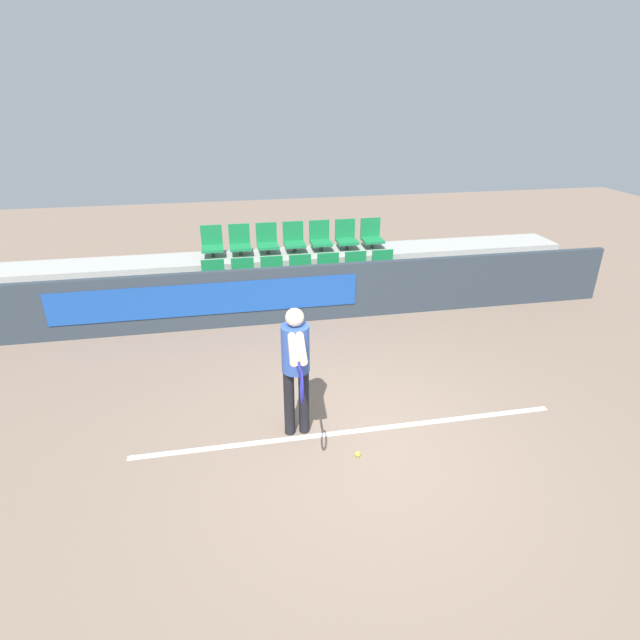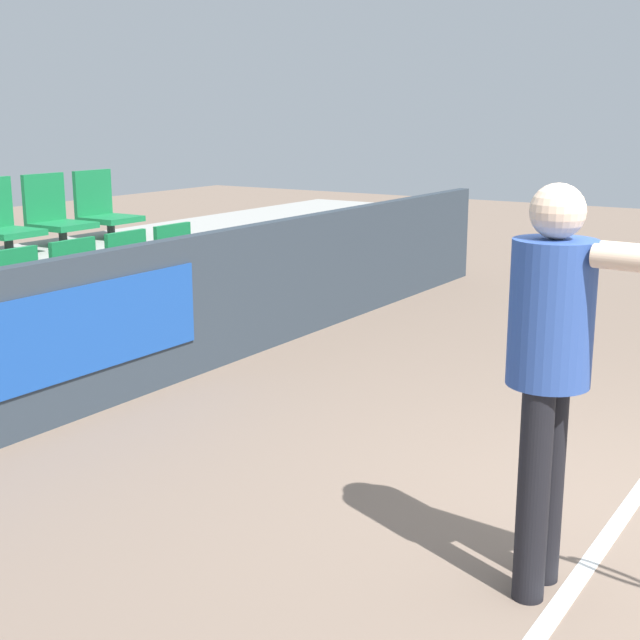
{
  "view_description": "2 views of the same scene",
  "coord_description": "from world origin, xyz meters",
  "px_view_note": "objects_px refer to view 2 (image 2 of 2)",
  "views": [
    {
      "loc": [
        -1.34,
        -4.55,
        3.91
      ],
      "look_at": [
        -0.11,
        1.95,
        0.84
      ],
      "focal_mm": 28.0,
      "sensor_mm": 36.0,
      "label": 1
    },
    {
      "loc": [
        -4.0,
        -0.56,
        1.94
      ],
      "look_at": [
        0.19,
        2.13,
        0.78
      ],
      "focal_mm": 50.0,
      "sensor_mm": 36.0,
      "label": 2
    }
  ],
  "objects_px": {
    "stadium_chair_4": "(86,286)",
    "stadium_chair_3": "(26,298)",
    "stadium_chair_12": "(55,215)",
    "stadium_chair_11": "(0,221)",
    "stadium_chair_13": "(103,209)",
    "stadium_chair_6": "(184,265)",
    "stadium_chair_5": "(138,275)",
    "tennis_player": "(566,349)"
  },
  "relations": [
    {
      "from": "stadium_chair_5",
      "to": "tennis_player",
      "type": "xyz_separation_m",
      "value": [
        -1.78,
        -4.01,
        0.37
      ]
    },
    {
      "from": "stadium_chair_12",
      "to": "tennis_player",
      "type": "height_order",
      "value": "tennis_player"
    },
    {
      "from": "stadium_chair_12",
      "to": "stadium_chair_13",
      "type": "relative_size",
      "value": 1.0
    },
    {
      "from": "stadium_chair_4",
      "to": "stadium_chair_3",
      "type": "bearing_deg",
      "value": 180.0
    },
    {
      "from": "stadium_chair_11",
      "to": "stadium_chair_3",
      "type": "bearing_deg",
      "value": -120.57
    },
    {
      "from": "stadium_chair_11",
      "to": "stadium_chair_13",
      "type": "relative_size",
      "value": 1.0
    },
    {
      "from": "stadium_chair_4",
      "to": "stadium_chair_5",
      "type": "relative_size",
      "value": 1.0
    },
    {
      "from": "stadium_chair_5",
      "to": "stadium_chair_6",
      "type": "distance_m",
      "value": 0.55
    },
    {
      "from": "stadium_chair_5",
      "to": "stadium_chair_11",
      "type": "distance_m",
      "value": 1.16
    },
    {
      "from": "stadium_chair_4",
      "to": "stadium_chair_11",
      "type": "relative_size",
      "value": 1.0
    },
    {
      "from": "stadium_chair_5",
      "to": "stadium_chair_12",
      "type": "relative_size",
      "value": 1.0
    },
    {
      "from": "stadium_chair_5",
      "to": "tennis_player",
      "type": "relative_size",
      "value": 0.35
    },
    {
      "from": "stadium_chair_4",
      "to": "stadium_chair_13",
      "type": "bearing_deg",
      "value": 40.24
    },
    {
      "from": "stadium_chair_12",
      "to": "stadium_chair_11",
      "type": "bearing_deg",
      "value": 180.0
    },
    {
      "from": "stadium_chair_13",
      "to": "tennis_player",
      "type": "xyz_separation_m",
      "value": [
        -2.33,
        -4.94,
        -0.05
      ]
    },
    {
      "from": "stadium_chair_4",
      "to": "stadium_chair_6",
      "type": "height_order",
      "value": "same"
    },
    {
      "from": "stadium_chair_11",
      "to": "tennis_player",
      "type": "bearing_deg",
      "value": -103.98
    },
    {
      "from": "stadium_chair_4",
      "to": "stadium_chair_11",
      "type": "bearing_deg",
      "value": 90.0
    },
    {
      "from": "tennis_player",
      "to": "stadium_chair_4",
      "type": "bearing_deg",
      "value": 78.12
    },
    {
      "from": "stadium_chair_3",
      "to": "stadium_chair_13",
      "type": "distance_m",
      "value": 1.95
    },
    {
      "from": "stadium_chair_13",
      "to": "stadium_chair_3",
      "type": "bearing_deg",
      "value": -150.57
    },
    {
      "from": "stadium_chair_12",
      "to": "tennis_player",
      "type": "distance_m",
      "value": 5.25
    },
    {
      "from": "stadium_chair_6",
      "to": "stadium_chair_3",
      "type": "bearing_deg",
      "value": 180.0
    },
    {
      "from": "stadium_chair_11",
      "to": "tennis_player",
      "type": "height_order",
      "value": "tennis_player"
    },
    {
      "from": "stadium_chair_11",
      "to": "stadium_chair_5",
      "type": "bearing_deg",
      "value": -59.43
    },
    {
      "from": "stadium_chair_6",
      "to": "stadium_chair_12",
      "type": "distance_m",
      "value": 1.16
    },
    {
      "from": "stadium_chair_4",
      "to": "stadium_chair_5",
      "type": "distance_m",
      "value": 0.55
    },
    {
      "from": "tennis_player",
      "to": "stadium_chair_13",
      "type": "bearing_deg",
      "value": 69.9
    },
    {
      "from": "stadium_chair_5",
      "to": "tennis_player",
      "type": "height_order",
      "value": "tennis_player"
    },
    {
      "from": "stadium_chair_5",
      "to": "stadium_chair_13",
      "type": "distance_m",
      "value": 1.16
    },
    {
      "from": "stadium_chair_11",
      "to": "stadium_chair_12",
      "type": "distance_m",
      "value": 0.55
    },
    {
      "from": "stadium_chair_4",
      "to": "stadium_chair_11",
      "type": "xyz_separation_m",
      "value": [
        0.0,
        0.93,
        0.42
      ]
    },
    {
      "from": "stadium_chair_13",
      "to": "tennis_player",
      "type": "bearing_deg",
      "value": -115.29
    },
    {
      "from": "stadium_chair_5",
      "to": "stadium_chair_11",
      "type": "xyz_separation_m",
      "value": [
        -0.55,
        0.93,
        0.42
      ]
    },
    {
      "from": "stadium_chair_12",
      "to": "stadium_chair_13",
      "type": "bearing_deg",
      "value": 0.0
    },
    {
      "from": "stadium_chair_4",
      "to": "stadium_chair_11",
      "type": "distance_m",
      "value": 1.03
    },
    {
      "from": "stadium_chair_3",
      "to": "stadium_chair_6",
      "type": "bearing_deg",
      "value": 0.0
    },
    {
      "from": "stadium_chair_5",
      "to": "stadium_chair_12",
      "type": "height_order",
      "value": "stadium_chair_12"
    },
    {
      "from": "stadium_chair_5",
      "to": "stadium_chair_6",
      "type": "bearing_deg",
      "value": 0.0
    },
    {
      "from": "stadium_chair_6",
      "to": "stadium_chair_11",
      "type": "xyz_separation_m",
      "value": [
        -1.1,
        0.93,
        0.42
      ]
    },
    {
      "from": "stadium_chair_6",
      "to": "stadium_chair_11",
      "type": "relative_size",
      "value": 1.0
    },
    {
      "from": "stadium_chair_11",
      "to": "stadium_chair_12",
      "type": "xyz_separation_m",
      "value": [
        0.55,
        0.0,
        0.0
      ]
    }
  ]
}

